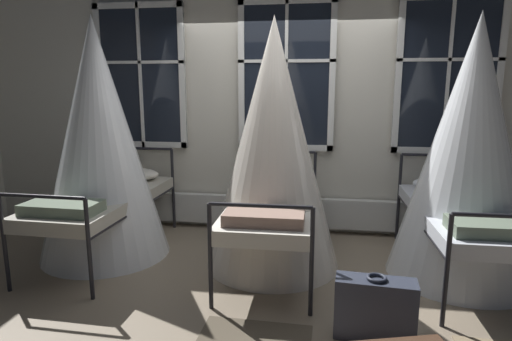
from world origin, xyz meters
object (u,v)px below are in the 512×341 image
at_px(cot_third, 469,154).
at_px(suitcase_dark, 375,308).
at_px(cot_first, 100,143).
at_px(cot_second, 273,150).

height_order(cot_third, suitcase_dark, cot_third).
distance_m(cot_third, suitcase_dark, 1.77).
bearing_deg(cot_third, cot_first, 89.18).
bearing_deg(cot_third, cot_second, 89.23).
bearing_deg(cot_second, cot_first, 89.35).
distance_m(cot_second, suitcase_dark, 1.74).
relative_size(cot_second, cot_third, 1.00).
bearing_deg(cot_first, cot_third, -88.42).
relative_size(cot_first, cot_second, 1.02).
relative_size(cot_first, suitcase_dark, 4.28).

